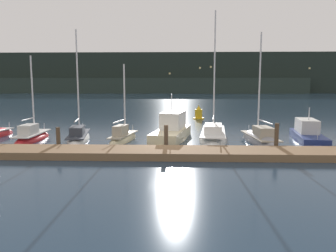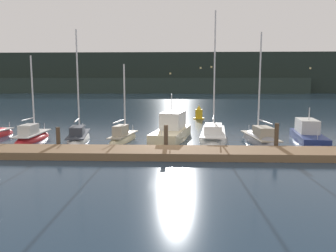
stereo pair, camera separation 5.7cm
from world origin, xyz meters
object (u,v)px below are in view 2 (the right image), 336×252
object	(u,v)px
sailboat_berth_2	(32,138)
motorboat_berth_8	(308,138)
sailboat_berth_3	(79,138)
channel_buoy	(199,114)
motorboat_berth_5	(172,134)
sailboat_berth_7	(260,140)
sailboat_berth_4	(123,139)
sailboat_berth_6	(213,138)

from	to	relation	value
sailboat_berth_2	motorboat_berth_8	xyz separation A→B (m)	(22.06, 0.40, 0.10)
sailboat_berth_3	channel_buoy	bearing A→B (deg)	56.41
motorboat_berth_5	channel_buoy	distance (m)	15.64
motorboat_berth_5	sailboat_berth_7	bearing A→B (deg)	-6.95
sailboat_berth_3	sailboat_berth_4	xyz separation A→B (m)	(3.64, -0.25, 0.00)
sailboat_berth_6	channel_buoy	size ratio (longest dim) A/B	5.91
sailboat_berth_2	motorboat_berth_5	size ratio (longest dim) A/B	0.94
motorboat_berth_8	channel_buoy	xyz separation A→B (m)	(-7.76, 15.62, 0.42)
sailboat_berth_4	motorboat_berth_5	distance (m)	3.93
motorboat_berth_8	channel_buoy	world-z (taller)	motorboat_berth_8
sailboat_berth_2	sailboat_berth_7	bearing A→B (deg)	-0.52
sailboat_berth_3	motorboat_berth_5	bearing A→B (deg)	4.17
sailboat_berth_4	channel_buoy	distance (m)	17.56
sailboat_berth_3	motorboat_berth_5	xyz separation A→B (m)	(7.47, 0.54, 0.32)
channel_buoy	sailboat_berth_7	bearing A→B (deg)	-76.60
sailboat_berth_2	sailboat_berth_3	size ratio (longest dim) A/B	0.77
sailboat_berth_7	channel_buoy	distance (m)	16.64
sailboat_berth_2	sailboat_berth_3	world-z (taller)	sailboat_berth_3
sailboat_berth_3	motorboat_berth_8	world-z (taller)	sailboat_berth_3
motorboat_berth_5	motorboat_berth_8	xyz separation A→B (m)	(10.83, -0.28, -0.19)
sailboat_berth_2	sailboat_berth_4	world-z (taller)	sailboat_berth_2
sailboat_berth_4	motorboat_berth_5	bearing A→B (deg)	11.76
motorboat_berth_8	motorboat_berth_5	bearing A→B (deg)	178.51
sailboat_berth_6	sailboat_berth_7	distance (m)	3.64
sailboat_berth_4	motorboat_berth_8	bearing A→B (deg)	2.02
sailboat_berth_7	sailboat_berth_3	bearing A→B (deg)	178.81
motorboat_berth_5	channel_buoy	world-z (taller)	motorboat_berth_5
sailboat_berth_3	sailboat_berth_4	bearing A→B (deg)	-3.98
sailboat_berth_2	motorboat_berth_5	world-z (taller)	sailboat_berth_2
motorboat_berth_5	sailboat_berth_7	xyz separation A→B (m)	(6.93, -0.84, -0.34)
sailboat_berth_7	channel_buoy	xyz separation A→B (m)	(-3.85, 16.18, 0.57)
sailboat_berth_7	channel_buoy	size ratio (longest dim) A/B	5.01
sailboat_berth_6	sailboat_berth_3	bearing A→B (deg)	-177.99
sailboat_berth_2	channel_buoy	xyz separation A→B (m)	(14.30, 16.02, 0.52)
sailboat_berth_7	motorboat_berth_5	bearing A→B (deg)	173.05
sailboat_berth_3	sailboat_berth_4	world-z (taller)	sailboat_berth_3
sailboat_berth_3	sailboat_berth_7	size ratio (longest dim) A/B	1.02
sailboat_berth_6	motorboat_berth_5	bearing A→B (deg)	177.18
sailboat_berth_6	sailboat_berth_4	bearing A→B (deg)	-174.97
sailboat_berth_2	sailboat_berth_6	size ratio (longest dim) A/B	0.67
sailboat_berth_4	sailboat_berth_2	bearing A→B (deg)	179.08
sailboat_berth_4	channel_buoy	xyz separation A→B (m)	(6.91, 16.13, 0.54)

